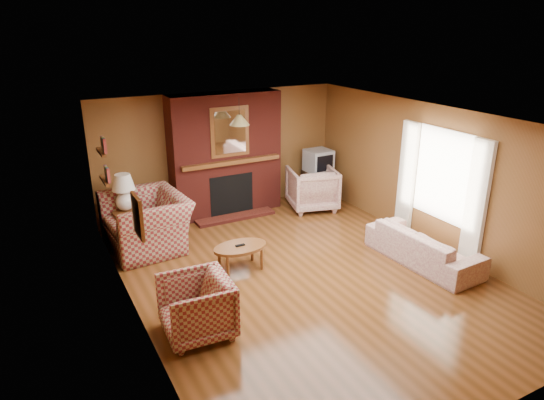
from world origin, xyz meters
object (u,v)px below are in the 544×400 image
floral_armchair (312,188)px  crt_tv (319,161)px  side_table (128,226)px  plaid_loveseat (146,222)px  floral_sofa (423,246)px  coffee_table (240,249)px  table_lamp (124,190)px  plaid_armchair (196,307)px  tv_stand (318,185)px  fireplace (226,156)px

floral_armchair → crt_tv: (0.42, 0.43, 0.43)m
side_table → crt_tv: size_ratio=1.17×
plaid_loveseat → floral_sofa: (3.75, -2.62, -0.18)m
coffee_table → crt_tv: 3.59m
crt_tv → table_lamp: bearing=-175.3°
plaid_armchair → floral_sofa: 3.85m
side_table → table_lamp: table_lamp is taller
floral_armchair → tv_stand: floral_armchair is taller
plaid_armchair → coffee_table: (1.17, 1.28, -0.03)m
floral_armchair → tv_stand: size_ratio=1.51×
floral_sofa → plaid_armchair: bearing=88.9°
table_lamp → tv_stand: table_lamp is taller
fireplace → crt_tv: size_ratio=4.62×
side_table → tv_stand: size_ratio=0.97×
floral_armchair → side_table: size_ratio=1.55×
fireplace → floral_armchair: (1.63, -0.62, -0.75)m
floral_sofa → crt_tv: bearing=-5.4°
plaid_loveseat → table_lamp: 0.66m
plaid_armchair → coffee_table: 1.74m
side_table → floral_armchair: bearing=-1.3°
fireplace → crt_tv: 2.08m
plaid_loveseat → coffee_table: plaid_loveseat is taller
table_lamp → floral_armchair: bearing=-1.3°
floral_sofa → plaid_loveseat: bearing=52.2°
coffee_table → table_lamp: 2.32m
side_table → crt_tv: (4.15, 0.34, 0.56)m
fireplace → table_lamp: fireplace is taller
plaid_loveseat → crt_tv: bearing=95.7°
floral_sofa → side_table: 4.98m
floral_sofa → tv_stand: bearing=-5.4°
coffee_table → tv_stand: bearing=37.3°
tv_stand → plaid_armchair: bearing=-133.7°
plaid_loveseat → tv_stand: bearing=95.8°
side_table → crt_tv: crt_tv is taller
floral_sofa → coffee_table: (-2.68, 1.16, 0.06)m
coffee_table → tv_stand: 3.55m
plaid_armchair → crt_tv: 5.29m
floral_sofa → coffee_table: bearing=63.7°
floral_sofa → fireplace: bearing=25.7°
crt_tv → plaid_loveseat: bearing=-170.0°
table_lamp → plaid_armchair: bearing=-87.2°
fireplace → tv_stand: 2.23m
plaid_loveseat → floral_sofa: plaid_loveseat is taller
table_lamp → plaid_loveseat: bearing=-53.8°
plaid_loveseat → crt_tv: 3.98m
floral_armchair → side_table: 3.74m
floral_sofa → coffee_table: size_ratio=2.25×
fireplace → plaid_loveseat: bearing=-154.6°
floral_armchair → floral_sofa: bearing=110.5°
fireplace → plaid_armchair: (-1.95, -3.62, -0.80)m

